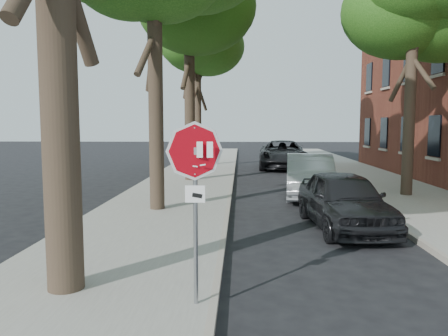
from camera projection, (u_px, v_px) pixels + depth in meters
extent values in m
plane|color=black|center=(245.00, 312.00, 6.27)|extent=(120.00, 120.00, 0.00)
cube|color=gray|center=(182.00, 187.00, 18.29)|extent=(4.00, 55.00, 0.12)
cube|color=gray|center=(388.00, 188.00, 17.96)|extent=(4.00, 55.00, 0.12)
cube|color=#9E9384|center=(231.00, 187.00, 18.21)|extent=(0.12, 55.00, 0.13)
cube|color=#9E9384|center=(338.00, 188.00, 18.04)|extent=(0.12, 55.00, 0.13)
cylinder|color=gray|center=(196.00, 215.00, 6.15)|extent=(0.06, 0.06, 2.60)
cube|color=#99999E|center=(195.00, 151.00, 6.03)|extent=(0.05, 0.06, 0.10)
cylinder|color=#99999E|center=(195.00, 151.00, 6.03)|extent=(0.76, 0.32, 0.82)
cylinder|color=white|center=(195.00, 151.00, 6.01)|extent=(0.76, 0.32, 0.82)
cylinder|color=#BD0713|center=(195.00, 151.00, 6.01)|extent=(0.68, 0.29, 0.74)
cube|color=white|center=(179.00, 150.00, 6.00)|extent=(0.08, 0.00, 0.22)
cube|color=white|center=(190.00, 150.00, 6.00)|extent=(0.08, 0.00, 0.22)
cube|color=white|center=(200.00, 150.00, 5.99)|extent=(0.08, 0.00, 0.22)
cube|color=white|center=(210.00, 150.00, 5.99)|extent=(0.08, 0.00, 0.22)
cube|color=silver|center=(187.00, 165.00, 6.02)|extent=(0.08, 0.00, 0.03)
cube|color=silver|center=(195.00, 166.00, 6.02)|extent=(0.08, 0.00, 0.03)
cube|color=silver|center=(203.00, 165.00, 6.01)|extent=(0.08, 0.00, 0.03)
cube|color=white|center=(195.00, 194.00, 6.08)|extent=(0.28, 0.02, 0.24)
cube|color=black|center=(197.00, 196.00, 6.07)|extent=(0.15, 0.00, 0.08)
cylinder|color=black|center=(155.00, 50.00, 12.83)|extent=(0.44, 0.44, 9.50)
cylinder|color=black|center=(189.00, 70.00, 19.76)|extent=(0.48, 0.48, 10.00)
ellipsoid|color=#18400C|center=(189.00, 6.00, 19.48)|extent=(4.62, 4.62, 3.70)
ellipsoid|color=#18400C|center=(173.00, 21.00, 20.39)|extent=(4.20, 4.20, 3.36)
cylinder|color=black|center=(198.00, 92.00, 26.78)|extent=(0.40, 0.40, 9.00)
ellipsoid|color=#154610|center=(198.00, 50.00, 26.53)|extent=(4.16, 4.16, 3.33)
ellipsoid|color=#154610|center=(213.00, 32.00, 25.83)|extent=(3.40, 3.40, 2.72)
ellipsoid|color=#154610|center=(187.00, 59.00, 27.35)|extent=(3.78, 3.78, 3.02)
cylinder|color=black|center=(411.00, 70.00, 15.52)|extent=(0.40, 0.40, 9.00)
ellipsoid|color=#154610|center=(385.00, 13.00, 16.08)|extent=(3.78, 3.78, 3.02)
imported|color=black|center=(344.00, 200.00, 11.23)|extent=(2.08, 4.47, 1.48)
imported|color=#A8ABB0|center=(310.00, 176.00, 16.06)|extent=(2.16, 4.92, 1.57)
imported|color=black|center=(283.00, 154.00, 26.48)|extent=(3.11, 6.20, 1.69)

